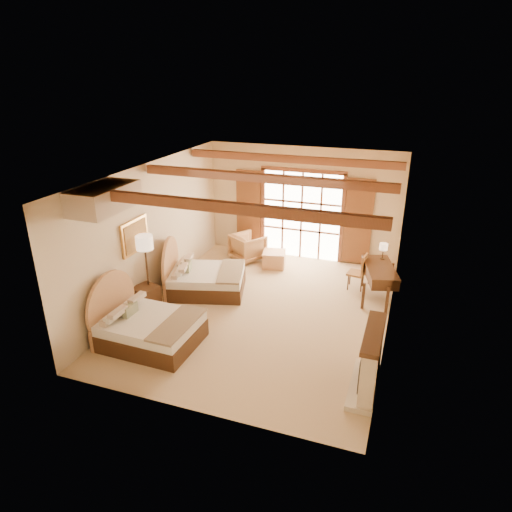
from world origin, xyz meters
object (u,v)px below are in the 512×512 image
at_px(armchair, 248,247).
at_px(desk, 379,281).
at_px(nightstand, 146,299).
at_px(bed_near, 144,326).
at_px(bed_far, 201,277).

xyz_separation_m(armchair, desk, (3.78, -1.15, 0.05)).
height_order(nightstand, desk, desk).
distance_m(bed_near, armchair, 4.75).
relative_size(bed_near, bed_far, 0.87).
bearing_deg(bed_far, armchair, 64.19).
relative_size(bed_far, nightstand, 3.70).
height_order(bed_near, nightstand, bed_near).
height_order(nightstand, armchair, armchair).
bearing_deg(bed_far, bed_near, -107.12).
xyz_separation_m(bed_near, nightstand, (-0.67, 1.14, -0.08)).
bearing_deg(nightstand, armchair, 90.35).
distance_m(bed_near, desk, 5.54).
height_order(bed_near, desk, bed_near).
xyz_separation_m(bed_near, bed_far, (0.06, 2.48, -0.01)).
height_order(bed_near, bed_far, bed_near).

